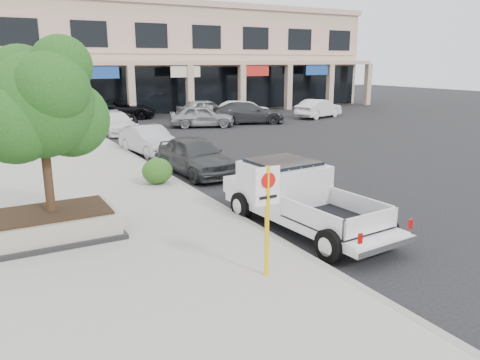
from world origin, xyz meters
name	(u,v)px	position (x,y,z in m)	size (l,w,h in m)	color
ground	(311,226)	(0.00, 0.00, 0.00)	(120.00, 120.00, 0.00)	black
sidewalk	(66,197)	(-5.50, 6.00, 0.07)	(8.00, 52.00, 0.15)	gray
curb	(178,182)	(-1.55, 6.00, 0.07)	(0.20, 52.00, 0.15)	gray
strip_mall	(161,58)	(8.00, 33.93, 4.75)	(40.55, 12.43, 9.50)	tan
planter	(53,224)	(-6.40, 2.20, 0.48)	(3.20, 2.20, 0.68)	black
planter_tree	(46,105)	(-6.26, 2.36, 3.41)	(2.90, 2.55, 4.00)	black
no_parking_sign	(267,206)	(-2.90, -2.26, 1.63)	(0.55, 0.09, 2.30)	#F0B60C
hedge	(157,171)	(-2.35, 5.93, 0.62)	(1.10, 0.99, 0.94)	#164B15
pickup_truck	(306,199)	(-0.35, -0.19, 0.88)	(2.07, 5.58, 1.76)	silver
curb_car_a	(196,155)	(-0.29, 7.19, 0.76)	(1.81, 4.49, 1.53)	#303335
curb_car_b	(149,140)	(-0.60, 12.05, 0.70)	(1.48, 4.24, 1.40)	#A2A4AA
curb_car_c	(116,123)	(-0.25, 19.61, 0.67)	(1.89, 4.64, 1.35)	white
curb_car_d	(106,117)	(-0.33, 21.85, 0.80)	(2.67, 5.79, 1.61)	black
lot_car_a	(202,116)	(5.74, 19.74, 0.76)	(1.78, 4.43, 1.51)	gray
lot_car_b	(242,111)	(9.69, 21.13, 0.78)	(1.64, 4.71, 1.55)	silver
lot_car_c	(248,113)	(9.49, 19.90, 0.78)	(2.17, 5.35, 1.55)	#2A2C2F
lot_car_d	(121,109)	(2.14, 27.21, 0.75)	(2.49, 5.39, 1.50)	black
lot_car_e	(205,109)	(7.91, 23.91, 0.78)	(1.84, 4.57, 1.56)	#A3A7AB
lot_car_f	(319,108)	(16.28, 20.26, 0.74)	(1.56, 4.48, 1.48)	silver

